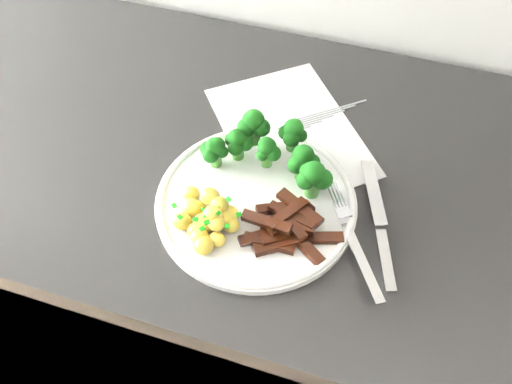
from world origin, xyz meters
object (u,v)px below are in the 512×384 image
object	(u,v)px
beef_strips	(286,227)
knife	(381,238)
recipe_paper	(290,131)
counter	(273,300)
broccoli	(272,148)
potatoes	(208,219)
plate	(256,201)
fork	(355,243)

from	to	relation	value
beef_strips	knife	world-z (taller)	beef_strips
recipe_paper	beef_strips	size ratio (longest dim) A/B	2.40
counter	broccoli	world-z (taller)	broccoli
counter	knife	bearing A→B (deg)	-28.35
beef_strips	potatoes	bearing A→B (deg)	-168.64
recipe_paper	knife	size ratio (longest dim) A/B	1.63
plate	knife	distance (m)	0.18
plate	beef_strips	size ratio (longest dim) A/B	2.03
counter	recipe_paper	xyz separation A→B (m)	(-0.00, 0.07, 0.46)
knife	plate	bearing A→B (deg)	177.80
recipe_paper	plate	size ratio (longest dim) A/B	1.18
recipe_paper	potatoes	world-z (taller)	potatoes
broccoli	recipe_paper	bearing A→B (deg)	86.88
counter	potatoes	world-z (taller)	potatoes
recipe_paper	broccoli	bearing A→B (deg)	-93.12
counter	potatoes	bearing A→B (deg)	-113.03
plate	beef_strips	xyz separation A→B (m)	(0.05, -0.04, 0.01)
beef_strips	fork	bearing A→B (deg)	2.81
recipe_paper	plate	xyz separation A→B (m)	(-0.01, -0.15, 0.01)
plate	broccoli	size ratio (longest dim) A/B	1.45
potatoes	fork	distance (m)	0.20
potatoes	beef_strips	distance (m)	0.11
fork	potatoes	bearing A→B (deg)	-172.62
broccoli	plate	bearing A→B (deg)	-92.10
counter	plate	bearing A→B (deg)	-97.62
counter	knife	distance (m)	0.50
counter	broccoli	distance (m)	0.51
counter	knife	xyz separation A→B (m)	(0.17, -0.09, 0.46)
fork	broccoli	bearing A→B (deg)	145.19
broccoli	fork	bearing A→B (deg)	-34.81
plate	fork	distance (m)	0.15
counter	fork	xyz separation A→B (m)	(0.14, -0.12, 0.47)
knife	fork	bearing A→B (deg)	-140.79
potatoes	broccoli	bearing A→B (deg)	67.66
counter	knife	world-z (taller)	knife
plate	broccoli	world-z (taller)	broccoli
broccoli	potatoes	bearing A→B (deg)	-112.34
potatoes	knife	world-z (taller)	potatoes
recipe_paper	fork	bearing A→B (deg)	-53.08
broccoli	potatoes	xyz separation A→B (m)	(-0.05, -0.13, -0.02)
counter	plate	size ratio (longest dim) A/B	8.53
recipe_paper	counter	bearing A→B (deg)	-86.64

